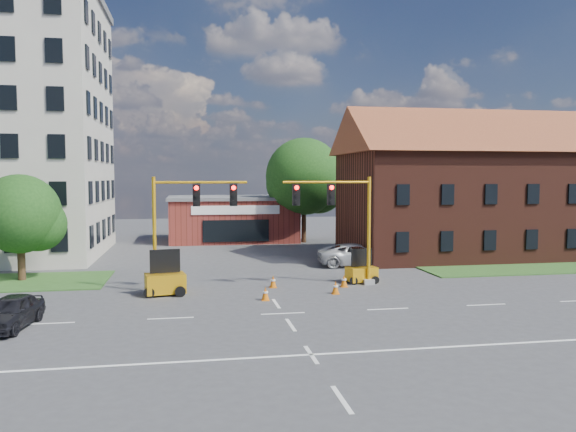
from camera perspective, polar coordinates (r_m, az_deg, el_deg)
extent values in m
plane|color=#404042|center=(25.84, -0.52, -9.87)|extent=(120.00, 120.00, 0.00)
cube|color=#2C521F|center=(40.81, 23.08, -5.00)|extent=(14.00, 4.00, 0.08)
cube|color=maroon|center=(55.06, -5.65, -0.39)|extent=(12.00, 8.00, 4.00)
cube|color=#5E5E61|center=(54.94, -5.66, 1.85)|extent=(12.40, 8.40, 0.30)
cube|color=white|center=(50.95, -5.32, 0.61)|extent=(8.00, 0.10, 0.80)
cube|color=black|center=(51.10, -5.30, -1.52)|extent=(6.00, 0.10, 2.00)
cube|color=#4C2116|center=(46.41, 18.51, 1.08)|extent=(20.00, 10.00, 8.00)
cylinder|color=#362413|center=(52.97, 1.62, -0.32)|extent=(0.44, 0.44, 4.42)
sphere|color=#183E13|center=(52.82, 1.63, 4.04)|extent=(7.25, 7.25, 7.25)
sphere|color=#183E13|center=(53.44, 3.09, 2.95)|extent=(5.07, 5.07, 5.07)
cylinder|color=#362413|center=(36.92, -25.46, -3.82)|extent=(0.44, 0.44, 2.85)
sphere|color=#183E13|center=(36.67, -25.58, 0.20)|extent=(4.68, 4.68, 4.68)
sphere|color=#183E13|center=(36.77, -24.02, -0.76)|extent=(3.28, 3.28, 3.28)
cube|color=gray|center=(31.39, -13.33, -7.21)|extent=(0.60, 0.60, 0.30)
cylinder|color=#F9AF15|center=(30.96, -13.41, -1.85)|extent=(0.20, 0.20, 6.20)
cylinder|color=#F9AF15|center=(30.75, -8.84, 3.40)|extent=(5.00, 0.14, 0.14)
cube|color=black|center=(30.77, -9.29, 2.09)|extent=(0.40, 0.32, 1.20)
cube|color=black|center=(30.85, -5.57, 2.13)|extent=(0.40, 0.32, 1.20)
sphere|color=#FF0C07|center=(30.57, -9.29, 2.83)|extent=(0.24, 0.24, 0.24)
cube|color=gray|center=(32.93, 8.16, -6.62)|extent=(0.60, 0.60, 0.30)
cylinder|color=#F9AF15|center=(32.51, 8.21, -1.51)|extent=(0.20, 0.20, 6.20)
cylinder|color=#F9AF15|center=(31.68, 3.95, 3.45)|extent=(5.00, 0.14, 0.14)
cube|color=black|center=(31.75, 4.38, 2.19)|extent=(0.40, 0.32, 1.20)
cube|color=black|center=(31.32, 0.83, 2.18)|extent=(0.40, 0.32, 1.20)
sphere|color=#FF0C07|center=(31.57, 4.47, 2.91)|extent=(0.24, 0.24, 0.24)
cube|color=#F9AF15|center=(30.38, -12.36, -6.68)|extent=(2.22, 1.68, 1.01)
cube|color=black|center=(30.18, -12.39, -4.49)|extent=(1.57, 0.41, 1.23)
cube|color=#F9AF15|center=(33.36, 7.47, -5.85)|extent=(1.82, 1.37, 0.83)
cube|color=black|center=(33.20, 7.49, -4.21)|extent=(1.29, 0.32, 1.01)
cube|color=orange|center=(28.48, -2.31, -8.53)|extent=(0.38, 0.38, 0.04)
cone|color=orange|center=(28.41, -2.32, -7.88)|extent=(0.40, 0.40, 0.70)
cylinder|color=white|center=(28.39, -2.32, -7.74)|extent=(0.27, 0.27, 0.09)
cube|color=orange|center=(31.67, -1.52, -7.25)|extent=(0.38, 0.38, 0.04)
cone|color=orange|center=(31.61, -1.52, -6.66)|extent=(0.40, 0.40, 0.70)
cylinder|color=white|center=(31.60, -1.52, -6.54)|extent=(0.27, 0.27, 0.09)
cube|color=orange|center=(30.09, 4.84, -7.86)|extent=(0.38, 0.38, 0.04)
cone|color=orange|center=(30.02, 4.85, -7.24)|extent=(0.40, 0.40, 0.70)
cylinder|color=white|center=(30.01, 4.85, -7.11)|extent=(0.27, 0.27, 0.09)
cube|color=orange|center=(32.01, 5.70, -7.15)|extent=(0.38, 0.38, 0.04)
cone|color=orange|center=(31.95, 5.71, -6.56)|extent=(0.40, 0.40, 0.70)
cylinder|color=white|center=(31.93, 5.71, -6.44)|extent=(0.27, 0.27, 0.09)
imported|color=silver|center=(39.53, 7.06, -3.92)|extent=(5.68, 2.87, 1.54)
imported|color=black|center=(25.91, -26.36, -8.71)|extent=(2.12, 4.17, 1.36)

